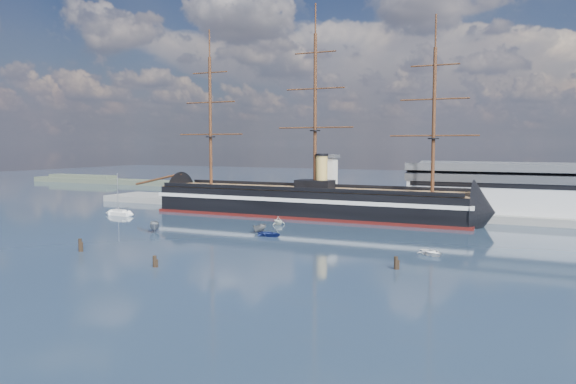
% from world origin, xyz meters
% --- Properties ---
extents(ground, '(600.00, 600.00, 0.00)m').
position_xyz_m(ground, '(0.00, 40.00, 0.00)').
color(ground, '#1D2C3C').
rests_on(ground, ground).
extents(quay, '(180.00, 18.00, 2.00)m').
position_xyz_m(quay, '(10.00, 76.00, 0.00)').
color(quay, slate).
rests_on(quay, ground).
extents(warehouse, '(63.00, 21.00, 11.60)m').
position_xyz_m(warehouse, '(58.00, 80.00, 7.98)').
color(warehouse, '#B7BABC').
rests_on(warehouse, ground).
extents(quay_tower, '(5.00, 5.00, 15.00)m').
position_xyz_m(quay_tower, '(3.00, 73.00, 9.75)').
color(quay_tower, silver).
rests_on(quay_tower, ground).
extents(shoreline, '(120.00, 10.00, 4.00)m').
position_xyz_m(shoreline, '(-139.23, 135.00, 1.45)').
color(shoreline, '#3F4C38').
rests_on(shoreline, ground).
extents(warship, '(112.99, 17.46, 53.94)m').
position_xyz_m(warship, '(0.25, 60.00, 4.04)').
color(warship, black).
rests_on(warship, ground).
extents(sailboat, '(7.71, 3.07, 12.00)m').
position_xyz_m(sailboat, '(-46.71, 38.75, 0.76)').
color(sailboat, silver).
rests_on(sailboat, ground).
extents(motorboat_a, '(6.98, 6.27, 2.76)m').
position_xyz_m(motorboat_a, '(-19.26, 20.25, 0.00)').
color(motorboat_a, gray).
rests_on(motorboat_a, ground).
extents(motorboat_b, '(1.79, 3.61, 1.62)m').
position_xyz_m(motorboat_b, '(7.89, 25.64, 0.00)').
color(motorboat_b, navy).
rests_on(motorboat_b, ground).
extents(motorboat_c, '(5.64, 2.52, 2.19)m').
position_xyz_m(motorboat_c, '(3.08, 29.74, 0.00)').
color(motorboat_c, slate).
rests_on(motorboat_c, ground).
extents(motorboat_d, '(5.78, 6.63, 2.28)m').
position_xyz_m(motorboat_d, '(1.78, 41.99, 0.00)').
color(motorboat_d, white).
rests_on(motorboat_d, ground).
extents(motorboat_e, '(3.15, 3.45, 1.56)m').
position_xyz_m(motorboat_e, '(44.07, 19.85, 0.00)').
color(motorboat_e, white).
rests_on(motorboat_e, ground).
extents(piling_near_left, '(0.64, 0.64, 3.15)m').
position_xyz_m(piling_near_left, '(-16.13, -5.25, 0.00)').
color(piling_near_left, black).
rests_on(piling_near_left, ground).
extents(piling_near_mid, '(0.64, 0.64, 2.60)m').
position_xyz_m(piling_near_mid, '(5.17, -9.86, 0.00)').
color(piling_near_mid, black).
rests_on(piling_near_mid, ground).
extents(piling_far_right, '(0.64, 0.64, 2.80)m').
position_xyz_m(piling_far_right, '(41.25, 5.74, 0.00)').
color(piling_far_right, black).
rests_on(piling_far_right, ground).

